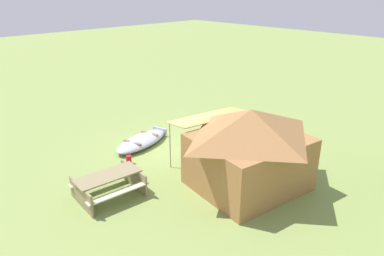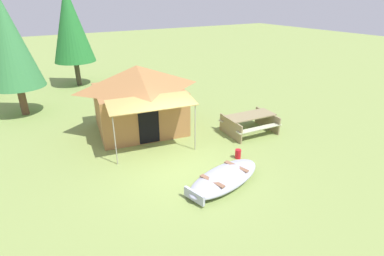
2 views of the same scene
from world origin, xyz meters
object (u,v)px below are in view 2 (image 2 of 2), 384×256
object	(u,v)px
beached_rowboat	(224,178)
picnic_table	(250,121)
cooler_box	(167,132)
pine_tree_back_right	(9,43)
canvas_cabin_tent	(139,97)
fuel_can	(238,154)
pine_tree_back_left	(70,25)

from	to	relation	value
beached_rowboat	picnic_table	world-z (taller)	picnic_table
cooler_box	pine_tree_back_right	size ratio (longest dim) A/B	0.11
cooler_box	pine_tree_back_right	world-z (taller)	pine_tree_back_right
canvas_cabin_tent	fuel_can	world-z (taller)	canvas_cabin_tent
pine_tree_back_right	cooler_box	bearing A→B (deg)	-50.29
cooler_box	fuel_can	world-z (taller)	cooler_box
canvas_cabin_tent	cooler_box	xyz separation A→B (m)	(0.62, -1.18, -1.21)
picnic_table	cooler_box	distance (m)	3.34
cooler_box	pine_tree_back_left	xyz separation A→B (m)	(-1.37, 9.41, 3.40)
pine_tree_back_left	pine_tree_back_right	distance (m)	5.05
picnic_table	beached_rowboat	bearing A→B (deg)	-141.31
beached_rowboat	fuel_can	bearing A→B (deg)	37.06
fuel_can	pine_tree_back_left	xyz separation A→B (m)	(-2.66, 12.24, 3.41)
fuel_can	pine_tree_back_left	world-z (taller)	pine_tree_back_left
cooler_box	pine_tree_back_left	distance (m)	10.10
cooler_box	fuel_can	distance (m)	3.11
cooler_box	pine_tree_back_left	size ratio (longest dim) A/B	0.10
beached_rowboat	pine_tree_back_left	world-z (taller)	pine_tree_back_left
beached_rowboat	fuel_can	world-z (taller)	beached_rowboat
fuel_can	pine_tree_back_left	bearing A→B (deg)	102.27
pine_tree_back_right	pine_tree_back_left	bearing A→B (deg)	49.87
cooler_box	fuel_can	bearing A→B (deg)	-65.41
picnic_table	pine_tree_back_left	xyz separation A→B (m)	(-4.39, 10.80, 3.08)
cooler_box	picnic_table	bearing A→B (deg)	-24.61
beached_rowboat	canvas_cabin_tent	world-z (taller)	canvas_cabin_tent
picnic_table	cooler_box	xyz separation A→B (m)	(-3.02, 1.38, -0.31)
picnic_table	fuel_can	distance (m)	2.27
canvas_cabin_tent	cooler_box	size ratio (longest dim) A/B	8.08
canvas_cabin_tent	beached_rowboat	bearing A→B (deg)	-83.24
canvas_cabin_tent	pine_tree_back_right	world-z (taller)	pine_tree_back_right
canvas_cabin_tent	picnic_table	bearing A→B (deg)	-35.22
beached_rowboat	pine_tree_back_right	xyz separation A→B (m)	(-4.59, 9.38, 3.03)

